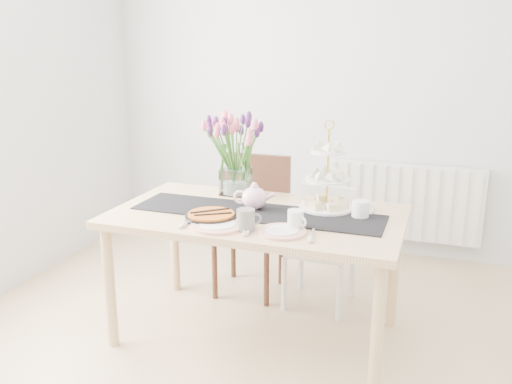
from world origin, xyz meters
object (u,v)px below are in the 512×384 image
(cream_jug, at_px, (360,209))
(chair_white, at_px, (323,238))
(chair_brown, at_px, (253,213))
(plate_right, at_px, (282,232))
(mug_white, at_px, (296,220))
(plate_left, at_px, (218,225))
(radiator, at_px, (403,202))
(dining_table, at_px, (257,226))
(cake_stand, at_px, (327,187))
(mug_grey, at_px, (246,220))
(tulip_vase, at_px, (235,142))
(tart_tin, at_px, (211,216))
(teapot, at_px, (254,198))

(cream_jug, bearing_deg, chair_white, 119.85)
(chair_brown, distance_m, plate_right, 1.03)
(mug_white, distance_m, plate_left, 0.40)
(plate_left, bearing_deg, radiator, 66.87)
(radiator, height_order, dining_table, same)
(mug_white, bearing_deg, plate_left, -135.15)
(radiator, relative_size, cake_stand, 2.62)
(cake_stand, relative_size, mug_grey, 4.21)
(tulip_vase, xyz_separation_m, cream_jug, (0.81, -0.22, -0.28))
(cream_jug, relative_size, tart_tin, 0.34)
(chair_brown, xyz_separation_m, cake_stand, (0.60, -0.43, 0.34))
(tulip_vase, relative_size, plate_right, 2.43)
(radiator, height_order, teapot, teapot)
(tart_tin, xyz_separation_m, plate_left, (0.08, -0.10, -0.01))
(dining_table, relative_size, chair_white, 2.11)
(tulip_vase, bearing_deg, cake_stand, -12.77)
(chair_brown, bearing_deg, plate_left, -83.17)
(mug_white, bearing_deg, tart_tin, -150.39)
(cream_jug, relative_size, mug_grey, 0.86)
(chair_brown, relative_size, mug_grey, 8.47)
(mug_white, bearing_deg, cake_stand, 107.94)
(chair_white, relative_size, cake_stand, 1.65)
(cream_jug, relative_size, plate_left, 0.34)
(radiator, relative_size, teapot, 5.29)
(mug_grey, xyz_separation_m, plate_right, (0.18, 0.02, -0.05))
(teapot, distance_m, mug_grey, 0.34)
(radiator, distance_m, tart_tin, 1.96)
(chair_brown, bearing_deg, mug_white, -58.87)
(cream_jug, height_order, plate_left, cream_jug)
(dining_table, distance_m, chair_white, 0.68)
(chair_brown, distance_m, cream_jug, 0.99)
(mug_grey, bearing_deg, cream_jug, 5.71)
(teapot, xyz_separation_m, tart_tin, (-0.16, -0.23, -0.05))
(chair_brown, height_order, cream_jug, chair_brown)
(teapot, xyz_separation_m, plate_right, (0.26, -0.31, -0.06))
(tulip_vase, xyz_separation_m, mug_grey, (0.30, -0.61, -0.27))
(teapot, height_order, mug_grey, teapot)
(cream_jug, bearing_deg, radiator, 82.67)
(teapot, bearing_deg, dining_table, -63.18)
(chair_brown, relative_size, tart_tin, 3.30)
(chair_brown, xyz_separation_m, plate_right, (0.48, -0.89, 0.22))
(teapot, bearing_deg, chair_brown, 103.47)
(dining_table, height_order, mug_white, mug_white)
(cake_stand, xyz_separation_m, mug_grey, (-0.31, -0.48, -0.08))
(teapot, relative_size, plate_left, 0.82)
(tulip_vase, relative_size, plate_left, 2.16)
(radiator, distance_m, cream_jug, 1.49)
(dining_table, xyz_separation_m, chair_white, (0.25, 0.58, -0.24))
(mug_white, distance_m, plate_right, 0.10)
(radiator, xyz_separation_m, teapot, (-0.70, -1.50, 0.37))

